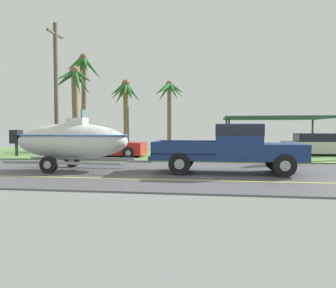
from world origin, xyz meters
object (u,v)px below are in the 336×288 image
object	(u,v)px
pickup_truck_towing	(237,146)
parked_sedan_near	(320,145)
carport_awning	(275,119)
palm_tree_mid	(169,97)
boat_on_trailer	(72,141)
palm_tree_near_right	(126,97)
utility_pole	(56,88)
parked_sedan_far	(107,146)
palm_tree_far_right	(75,90)
palm_tree_near_left	(84,78)

from	to	relation	value
pickup_truck_towing	parked_sedan_near	xyz separation A→B (m)	(5.50, 8.72, -0.35)
carport_awning	palm_tree_mid	size ratio (longest dim) A/B	1.26
boat_on_trailer	palm_tree_near_right	size ratio (longest dim) A/B	1.08
pickup_truck_towing	utility_pole	size ratio (longest dim) A/B	0.77
parked_sedan_far	palm_tree_far_right	distance (m)	5.21
parked_sedan_near	parked_sedan_far	distance (m)	12.87
pickup_truck_towing	palm_tree_far_right	xyz separation A→B (m)	(-10.03, 8.38, 3.17)
parked_sedan_near	utility_pole	distance (m)	15.94
palm_tree_near_left	palm_tree_near_right	distance (m)	3.45
boat_on_trailer	palm_tree_near_left	distance (m)	12.96
palm_tree_near_right	palm_tree_far_right	distance (m)	4.42
carport_awning	parked_sedan_near	bearing A→B (deg)	-48.78
palm_tree_near_left	pickup_truck_towing	bearing A→B (deg)	-47.14
parked_sedan_near	utility_pole	bearing A→B (deg)	-166.01
parked_sedan_far	carport_awning	xyz separation A→B (m)	(10.32, 5.33, 1.69)
palm_tree_mid	utility_pole	size ratio (longest dim) A/B	0.73
parked_sedan_far	utility_pole	xyz separation A→B (m)	(-2.57, -1.01, 3.24)
pickup_truck_towing	carport_awning	size ratio (longest dim) A/B	0.83
pickup_truck_towing	palm_tree_near_left	distance (m)	16.32
palm_tree_mid	palm_tree_far_right	distance (m)	7.86
palm_tree_near_left	palm_tree_far_right	xyz separation A→B (m)	(0.65, -3.12, -1.28)
palm_tree_far_right	utility_pole	size ratio (longest dim) A/B	0.77
boat_on_trailer	palm_tree_far_right	distance (m)	9.57
palm_tree_near_left	utility_pole	world-z (taller)	utility_pole
palm_tree_mid	utility_pole	xyz separation A→B (m)	(-5.14, -9.03, -0.28)
palm_tree_near_left	palm_tree_mid	xyz separation A→B (m)	(6.18, 2.47, -1.29)
parked_sedan_near	carport_awning	bearing A→B (deg)	131.22
parked_sedan_far	palm_tree_near_right	size ratio (longest dim) A/B	0.80
palm_tree_near_left	palm_tree_near_right	world-z (taller)	palm_tree_near_left
parked_sedan_far	palm_tree_far_right	size ratio (longest dim) A/B	0.74
parked_sedan_far	palm_tree_mid	distance (m)	9.13
palm_tree_near_left	palm_tree_mid	distance (m)	6.77
pickup_truck_towing	palm_tree_far_right	world-z (taller)	palm_tree_far_right
palm_tree_mid	utility_pole	distance (m)	10.39
parked_sedan_near	parked_sedan_far	bearing A→B (deg)	-167.59
parked_sedan_far	palm_tree_near_right	xyz separation A→B (m)	(-0.53, 6.13, 3.36)
boat_on_trailer	parked_sedan_far	distance (m)	6.00
palm_tree_mid	parked_sedan_far	bearing A→B (deg)	-107.77
boat_on_trailer	carport_awning	size ratio (longest dim) A/B	0.84
palm_tree_near_left	carport_awning	bearing A→B (deg)	-0.90
pickup_truck_towing	boat_on_trailer	bearing A→B (deg)	-180.00
pickup_truck_towing	palm_tree_near_right	world-z (taller)	palm_tree_near_right
utility_pole	boat_on_trailer	bearing A→B (deg)	-57.98
parked_sedan_near	palm_tree_mid	bearing A→B (deg)	152.29
pickup_truck_towing	carport_awning	bearing A→B (deg)	73.93
parked_sedan_far	palm_tree_mid	xyz separation A→B (m)	(2.57, 8.02, 3.52)
utility_pole	palm_tree_far_right	bearing A→B (deg)	96.36
parked_sedan_far	palm_tree_near_left	xyz separation A→B (m)	(-3.61, 5.55, 4.81)
palm_tree_near_right	parked_sedan_far	bearing A→B (deg)	-85.03
parked_sedan_near	palm_tree_near_right	world-z (taller)	palm_tree_near_right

